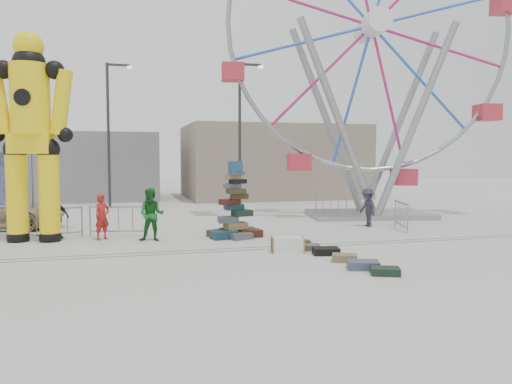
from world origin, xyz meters
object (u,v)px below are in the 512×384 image
object	(u,v)px
pedestrian_grey	(368,207)
parked_suv	(0,212)
crash_test_dummy	(31,128)
steamer_trunk	(287,245)
pedestrian_black	(57,217)
lamp_post_right	(241,127)
suitcase_tower	(235,216)
barricade_dummy_c	(119,221)
barricade_wheel_front	(401,215)
pedestrian_red	(102,217)
ferris_wheel	(372,51)
barricade_wheel_back	(331,206)
pedestrian_green	(152,215)
barricade_dummy_b	(52,223)
lamp_post_left	(110,127)

from	to	relation	value
pedestrian_grey	parked_suv	bearing A→B (deg)	-107.25
crash_test_dummy	steamer_trunk	distance (m)	9.28
crash_test_dummy	pedestrian_black	world-z (taller)	crash_test_dummy
lamp_post_right	suitcase_tower	world-z (taller)	lamp_post_right
pedestrian_black	steamer_trunk	bearing A→B (deg)	172.48
pedestrian_black	barricade_dummy_c	bearing A→B (deg)	-152.07
barricade_wheel_front	pedestrian_red	xyz separation A→B (m)	(-11.20, 0.52, 0.23)
crash_test_dummy	pedestrian_red	distance (m)	3.71
pedestrian_red	barricade_wheel_front	bearing A→B (deg)	-41.31
ferris_wheel	barricade_wheel_back	distance (m)	7.45
pedestrian_green	barricade_wheel_back	bearing A→B (deg)	44.29
ferris_wheel	pedestrian_grey	world-z (taller)	ferris_wheel
suitcase_tower	barricade_dummy_b	xyz separation A→B (m)	(-6.17, 1.14, -0.20)
ferris_wheel	steamer_trunk	xyz separation A→B (m)	(-6.61, -7.41, -7.53)
barricade_dummy_c	pedestrian_grey	bearing A→B (deg)	12.20
suitcase_tower	pedestrian_green	distance (m)	2.90
crash_test_dummy	pedestrian_red	bearing A→B (deg)	6.90
lamp_post_left	barricade_dummy_b	bearing A→B (deg)	-99.44
lamp_post_right	barricade_wheel_front	distance (m)	11.26
pedestrian_green	pedestrian_black	world-z (taller)	pedestrian_green
barricade_wheel_front	pedestrian_black	distance (m)	12.75
pedestrian_green	crash_test_dummy	bearing A→B (deg)	-177.81
suitcase_tower	barricade_wheel_front	size ratio (longest dim) A/B	1.34
crash_test_dummy	steamer_trunk	xyz separation A→B (m)	(7.58, -4.01, -3.55)
barricade_dummy_b	barricade_dummy_c	distance (m)	2.20
crash_test_dummy	barricade_wheel_back	distance (m)	13.23
pedestrian_green	pedestrian_grey	size ratio (longest dim) A/B	1.14
parked_suv	barricade_wheel_front	bearing A→B (deg)	-95.74
ferris_wheel	barricade_dummy_c	distance (m)	13.87
pedestrian_red	parked_suv	bearing A→B (deg)	98.04
lamp_post_left	barricade_dummy_c	size ratio (longest dim) A/B	4.00
barricade_dummy_b	suitcase_tower	bearing A→B (deg)	-29.60
suitcase_tower	barricade_dummy_c	bearing A→B (deg)	154.27
pedestrian_grey	crash_test_dummy	bearing A→B (deg)	-93.08
lamp_post_left	barricade_dummy_b	world-z (taller)	lamp_post_left
barricade_wheel_front	pedestrian_grey	size ratio (longest dim) A/B	1.28
pedestrian_red	pedestrian_grey	size ratio (longest dim) A/B	1.00
pedestrian_red	pedestrian_green	size ratio (longest dim) A/B	0.88
suitcase_tower	pedestrian_red	world-z (taller)	suitcase_tower
barricade_dummy_b	barricade_dummy_c	size ratio (longest dim) A/B	1.00
suitcase_tower	crash_test_dummy	distance (m)	7.39
suitcase_tower	pedestrian_grey	xyz separation A→B (m)	(5.82, 1.20, 0.03)
lamp_post_left	barricade_dummy_c	xyz separation A→B (m)	(0.42, -10.59, -3.93)
lamp_post_right	barricade_dummy_b	size ratio (longest dim) A/B	4.00
pedestrian_red	barricade_wheel_back	bearing A→B (deg)	-17.92
pedestrian_red	barricade_dummy_b	bearing A→B (deg)	123.92
lamp_post_left	barricade_dummy_c	distance (m)	11.30
pedestrian_red	parked_suv	world-z (taller)	pedestrian_red
suitcase_tower	barricade_dummy_b	bearing A→B (deg)	161.15
pedestrian_black	pedestrian_green	bearing A→B (deg)	-176.97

